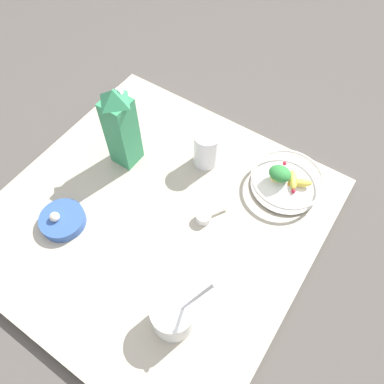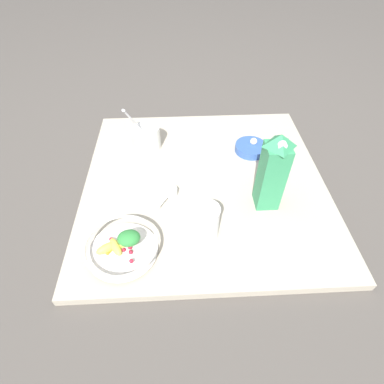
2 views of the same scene
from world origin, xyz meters
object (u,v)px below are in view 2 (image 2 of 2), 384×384
Objects in this scene: yogurt_tub at (147,136)px; milk_carton at (273,172)px; drinking_cup at (206,221)px; fruit_bowl at (122,246)px; garlic_bowl at (251,148)px.

milk_carton is at bearing -38.67° from yogurt_tub.
milk_carton reaches higher than drinking_cup.
drinking_cup is at bearing -66.33° from yogurt_tub.
milk_carton is 2.26× the size of drinking_cup.
yogurt_tub is at bearing 141.33° from milk_carton.
fruit_bowl is 0.54m from milk_carton.
fruit_bowl is 0.77× the size of milk_carton.
milk_carton reaches higher than fruit_bowl.
drinking_cup is at bearing -118.04° from garlic_bowl.
drinking_cup is at bearing 12.01° from fruit_bowl.
yogurt_tub is (-0.44, 0.35, -0.09)m from milk_carton.
drinking_cup is 0.50m from garlic_bowl.
garlic_bowl is (0.45, -0.05, -0.04)m from yogurt_tub.
fruit_bowl is 0.55m from yogurt_tub.
milk_carton is (0.49, 0.19, 0.12)m from fruit_bowl.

